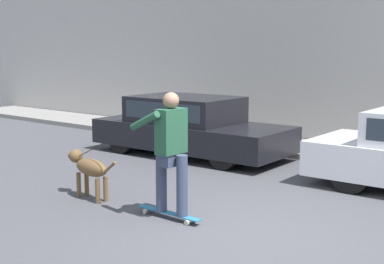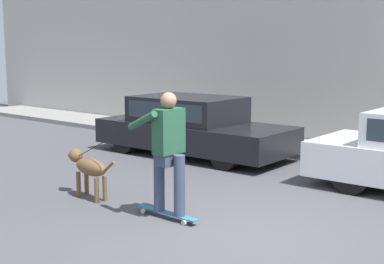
{
  "view_description": "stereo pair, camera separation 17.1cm",
  "coord_description": "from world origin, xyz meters",
  "views": [
    {
      "loc": [
        3.38,
        -5.45,
        2.31
      ],
      "look_at": [
        -2.1,
        1.36,
        0.95
      ],
      "focal_mm": 50.0,
      "sensor_mm": 36.0,
      "label": 1
    },
    {
      "loc": [
        3.52,
        -5.34,
        2.31
      ],
      "look_at": [
        -2.1,
        1.36,
        0.95
      ],
      "focal_mm": 50.0,
      "sensor_mm": 36.0,
      "label": 2
    }
  ],
  "objects": [
    {
      "name": "ground_plane",
      "position": [
        0.0,
        0.0,
        0.0
      ],
      "size": [
        36.0,
        36.0,
        0.0
      ],
      "primitive_type": "plane",
      "color": "#47474C"
    },
    {
      "name": "parked_car_0",
      "position": [
        -3.92,
        3.52,
        0.62
      ],
      "size": [
        4.45,
        1.89,
        1.28
      ],
      "rotation": [
        0.0,
        0.0,
        0.03
      ],
      "color": "black",
      "rests_on": "ground_plane"
    },
    {
      "name": "dog",
      "position": [
        -2.95,
        -0.14,
        0.49
      ],
      "size": [
        1.22,
        0.35,
        0.73
      ],
      "rotation": [
        0.0,
        0.0,
        3.02
      ],
      "color": "brown",
      "rests_on": "ground_plane"
    },
    {
      "name": "skateboarder",
      "position": [
        -1.28,
        -0.12,
        0.99
      ],
      "size": [
        2.54,
        0.63,
        1.75
      ],
      "rotation": [
        0.0,
        0.0,
        3.12
      ],
      "color": "beige",
      "rests_on": "ground_plane"
    }
  ]
}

